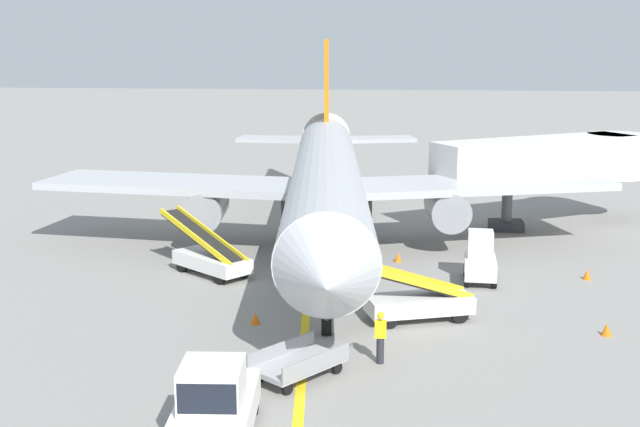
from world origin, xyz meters
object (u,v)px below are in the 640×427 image
(pushback_tug, at_px, (215,403))
(baggage_cart_loaded, at_px, (299,363))
(jet_bridge, at_px, (555,161))
(baggage_tug_near_wing, at_px, (480,260))
(safety_cone_tail_area, at_px, (587,274))
(belt_loader_forward_hold, at_px, (210,257))
(safety_cone_wingtip_right, at_px, (398,257))
(safety_cone_nose_left, at_px, (255,318))
(safety_cone_nose_right, at_px, (607,329))
(belt_loader_aft_hold, at_px, (416,299))
(airliner, at_px, (326,180))
(ground_crew_marshaller, at_px, (380,336))
(safety_cone_wingtip_left, at_px, (195,229))

(pushback_tug, xyz_separation_m, baggage_cart_loaded, (1.61, 4.04, -0.53))
(pushback_tug, bearing_deg, jet_bridge, 64.09)
(baggage_tug_near_wing, relative_size, safety_cone_tail_area, 5.61)
(belt_loader_forward_hold, xyz_separation_m, safety_cone_wingtip_right, (8.11, 2.91, -0.56))
(safety_cone_nose_left, relative_size, safety_cone_nose_right, 1.00)
(baggage_tug_near_wing, height_order, baggage_cart_loaded, baggage_tug_near_wing)
(jet_bridge, relative_size, belt_loader_aft_hold, 2.39)
(baggage_tug_near_wing, xyz_separation_m, belt_loader_aft_hold, (-2.75, -5.30, -0.15))
(airliner, height_order, jet_bridge, airliner)
(belt_loader_forward_hold, distance_m, safety_cone_nose_right, 16.52)
(safety_cone_wingtip_right, bearing_deg, belt_loader_aft_hold, -84.85)
(ground_crew_marshaller, distance_m, safety_cone_nose_left, 5.60)
(airliner, relative_size, jet_bridge, 2.88)
(jet_bridge, relative_size, baggage_cart_loaded, 3.55)
(belt_loader_forward_hold, bearing_deg, safety_cone_nose_right, -21.41)
(pushback_tug, bearing_deg, safety_cone_wingtip_right, 75.89)
(baggage_tug_near_wing, xyz_separation_m, belt_loader_forward_hold, (-11.58, -0.22, -0.15))
(pushback_tug, relative_size, belt_loader_aft_hold, 0.73)
(airliner, bearing_deg, safety_cone_nose_right, -45.74)
(baggage_tug_near_wing, xyz_separation_m, safety_cone_wingtip_left, (-14.25, 7.50, -0.71))
(belt_loader_aft_hold, distance_m, safety_cone_tail_area, 9.48)
(jet_bridge, relative_size, belt_loader_forward_hold, 2.62)
(airliner, height_order, pushback_tug, airliner)
(baggage_cart_loaded, height_order, safety_cone_tail_area, baggage_cart_loaded)
(safety_cone_nose_left, xyz_separation_m, safety_cone_tail_area, (13.06, 7.03, 0.00))
(safety_cone_nose_right, bearing_deg, safety_cone_tail_area, 83.38)
(belt_loader_aft_hold, distance_m, ground_crew_marshaller, 4.38)
(belt_loader_forward_hold, relative_size, safety_cone_wingtip_left, 10.63)
(belt_loader_forward_hold, bearing_deg, safety_cone_tail_area, 3.17)
(pushback_tug, bearing_deg, belt_loader_aft_hold, 61.93)
(belt_loader_forward_hold, xyz_separation_m, safety_cone_wingtip_left, (-2.67, 7.72, -0.56))
(baggage_tug_near_wing, distance_m, ground_crew_marshaller, 10.29)
(baggage_tug_near_wing, distance_m, safety_cone_nose_left, 10.61)
(jet_bridge, distance_m, safety_cone_wingtip_left, 19.88)
(safety_cone_nose_right, bearing_deg, pushback_tug, -143.24)
(safety_cone_wingtip_left, xyz_separation_m, safety_cone_tail_area, (18.84, -6.82, 0.00))
(safety_cone_wingtip_left, relative_size, safety_cone_wingtip_right, 1.00)
(baggage_cart_loaded, distance_m, ground_crew_marshaller, 2.81)
(baggage_tug_near_wing, relative_size, ground_crew_marshaller, 1.45)
(airliner, distance_m, belt_loader_forward_hold, 7.31)
(safety_cone_wingtip_left, xyz_separation_m, safety_cone_wingtip_right, (10.78, -4.81, 0.00))
(airliner, distance_m, ground_crew_marshaller, 14.87)
(airliner, distance_m, belt_loader_aft_hold, 11.27)
(airliner, xyz_separation_m, safety_cone_tail_area, (11.57, -4.13, -3.20))
(pushback_tug, height_order, baggage_cart_loaded, pushback_tug)
(baggage_cart_loaded, relative_size, safety_cone_wingtip_right, 7.87)
(safety_cone_tail_area, bearing_deg, safety_cone_nose_left, -151.72)
(jet_bridge, xyz_separation_m, pushback_tug, (-12.86, -26.47, -2.55))
(belt_loader_aft_hold, bearing_deg, safety_cone_wingtip_right, 95.15)
(belt_loader_aft_hold, height_order, safety_cone_nose_left, belt_loader_aft_hold)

